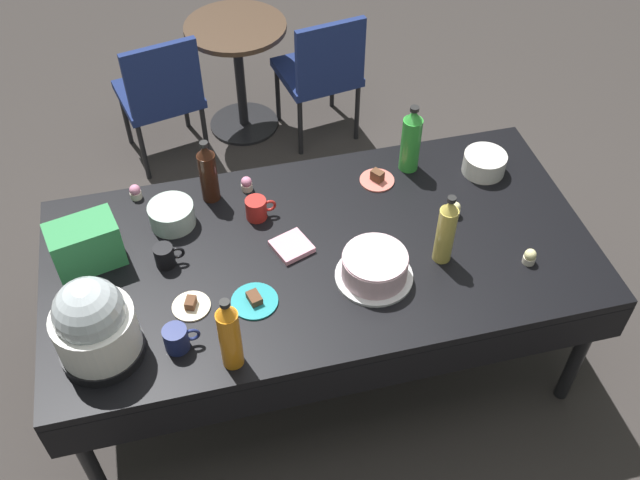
% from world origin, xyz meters
% --- Properties ---
extents(ground, '(9.00, 9.00, 0.00)m').
position_xyz_m(ground, '(0.00, 0.00, 0.00)').
color(ground, '#383330').
extents(potluck_table, '(2.20, 1.10, 0.75)m').
position_xyz_m(potluck_table, '(0.00, 0.00, 0.69)').
color(potluck_table, black).
rests_on(potluck_table, ground).
extents(frosted_layer_cake, '(0.30, 0.30, 0.12)m').
position_xyz_m(frosted_layer_cake, '(0.17, -0.20, 0.81)').
color(frosted_layer_cake, silver).
rests_on(frosted_layer_cake, potluck_table).
extents(slow_cooker, '(0.30, 0.30, 0.35)m').
position_xyz_m(slow_cooker, '(-0.86, -0.30, 0.91)').
color(slow_cooker, black).
rests_on(slow_cooker, potluck_table).
extents(glass_salad_bowl, '(0.19, 0.19, 0.10)m').
position_xyz_m(glass_salad_bowl, '(-0.56, 0.29, 0.80)').
color(glass_salad_bowl, '#B2C6BC').
rests_on(glass_salad_bowl, potluck_table).
extents(ceramic_snack_bowl, '(0.19, 0.19, 0.09)m').
position_xyz_m(ceramic_snack_bowl, '(0.82, 0.29, 0.80)').
color(ceramic_snack_bowl, silver).
rests_on(ceramic_snack_bowl, potluck_table).
extents(dessert_plate_coral, '(0.15, 0.15, 0.06)m').
position_xyz_m(dessert_plate_coral, '(0.34, 0.34, 0.76)').
color(dessert_plate_coral, '#E07266').
rests_on(dessert_plate_coral, potluck_table).
extents(dessert_plate_cream, '(0.14, 0.14, 0.04)m').
position_xyz_m(dessert_plate_cream, '(-0.54, -0.17, 0.76)').
color(dessert_plate_cream, beige).
rests_on(dessert_plate_cream, potluck_table).
extents(dessert_plate_teal, '(0.18, 0.18, 0.04)m').
position_xyz_m(dessert_plate_teal, '(-0.30, -0.21, 0.76)').
color(dessert_plate_teal, teal).
rests_on(dessert_plate_teal, potluck_table).
extents(cupcake_vanilla, '(0.05, 0.05, 0.07)m').
position_xyz_m(cupcake_vanilla, '(0.78, -0.27, 0.78)').
color(cupcake_vanilla, beige).
rests_on(cupcake_vanilla, potluck_table).
extents(cupcake_lemon, '(0.05, 0.05, 0.07)m').
position_xyz_m(cupcake_lemon, '(0.59, 0.05, 0.78)').
color(cupcake_lemon, beige).
rests_on(cupcake_lemon, potluck_table).
extents(cupcake_cocoa, '(0.05, 0.05, 0.07)m').
position_xyz_m(cupcake_cocoa, '(-0.23, 0.42, 0.78)').
color(cupcake_cocoa, beige).
rests_on(cupcake_cocoa, potluck_table).
extents(cupcake_mint, '(0.05, 0.05, 0.07)m').
position_xyz_m(cupcake_mint, '(-0.70, 0.48, 0.78)').
color(cupcake_mint, beige).
rests_on(cupcake_mint, potluck_table).
extents(soda_bottle_orange_juice, '(0.08, 0.08, 0.33)m').
position_xyz_m(soda_bottle_orange_juice, '(-0.42, -0.45, 0.91)').
color(soda_bottle_orange_juice, orange).
rests_on(soda_bottle_orange_juice, potluck_table).
extents(soda_bottle_ginger_ale, '(0.07, 0.07, 0.33)m').
position_xyz_m(soda_bottle_ginger_ale, '(0.46, -0.16, 0.90)').
color(soda_bottle_ginger_ale, gold).
rests_on(soda_bottle_ginger_ale, potluck_table).
extents(soda_bottle_lime_soda, '(0.09, 0.09, 0.33)m').
position_xyz_m(soda_bottle_lime_soda, '(0.51, 0.39, 0.90)').
color(soda_bottle_lime_soda, green).
rests_on(soda_bottle_lime_soda, potluck_table).
extents(soda_bottle_cola, '(0.08, 0.08, 0.30)m').
position_xyz_m(soda_bottle_cola, '(-0.38, 0.41, 0.89)').
color(soda_bottle_cola, '#33190F').
rests_on(soda_bottle_cola, potluck_table).
extents(coffee_mug_red, '(0.13, 0.09, 0.09)m').
position_xyz_m(coffee_mug_red, '(-0.21, 0.24, 0.80)').
color(coffee_mug_red, '#B2231E').
rests_on(coffee_mug_red, potluck_table).
extents(coffee_mug_navy, '(0.13, 0.09, 0.10)m').
position_xyz_m(coffee_mug_navy, '(-0.60, -0.34, 0.80)').
color(coffee_mug_navy, navy).
rests_on(coffee_mug_navy, potluck_table).
extents(coffee_mug_black, '(0.12, 0.08, 0.09)m').
position_xyz_m(coffee_mug_black, '(-0.61, 0.06, 0.80)').
color(coffee_mug_black, black).
rests_on(coffee_mug_black, potluck_table).
extents(soda_carton, '(0.29, 0.22, 0.20)m').
position_xyz_m(soda_carton, '(-0.90, 0.15, 0.85)').
color(soda_carton, '#338C4C').
rests_on(soda_carton, potluck_table).
extents(paper_napkin_stack, '(0.18, 0.18, 0.02)m').
position_xyz_m(paper_napkin_stack, '(-0.11, 0.03, 0.76)').
color(paper_napkin_stack, pink).
rests_on(paper_napkin_stack, potluck_table).
extents(maroon_chair_left, '(0.53, 0.53, 0.85)m').
position_xyz_m(maroon_chair_left, '(-0.53, 1.64, 0.49)').
color(maroon_chair_left, navy).
rests_on(maroon_chair_left, ground).
extents(maroon_chair_right, '(0.51, 0.51, 0.85)m').
position_xyz_m(maroon_chair_right, '(0.41, 1.64, 0.49)').
color(maroon_chair_right, navy).
rests_on(maroon_chair_right, ground).
extents(round_cafe_table, '(0.60, 0.60, 0.72)m').
position_xyz_m(round_cafe_table, '(-0.05, 1.86, 0.50)').
color(round_cafe_table, '#473323').
rests_on(round_cafe_table, ground).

